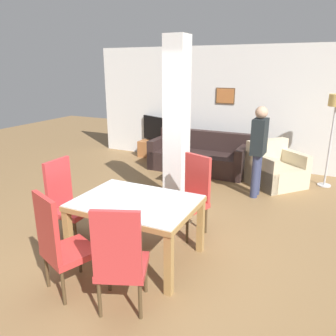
# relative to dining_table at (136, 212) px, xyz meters

# --- Properties ---
(ground_plane) EXTENTS (18.00, 18.00, 0.00)m
(ground_plane) POSITION_rel_dining_table_xyz_m (0.00, 0.00, -0.59)
(ground_plane) COLOR olive
(back_wall) EXTENTS (7.20, 0.09, 2.70)m
(back_wall) POSITION_rel_dining_table_xyz_m (-0.00, 4.48, 0.76)
(back_wall) COLOR silver
(back_wall) RESTS_ON ground_plane
(divider_pillar) EXTENTS (0.32, 0.36, 2.70)m
(divider_pillar) POSITION_rel_dining_table_xyz_m (-0.19, 1.59, 0.76)
(divider_pillar) COLOR silver
(divider_pillar) RESTS_ON ground_plane
(dining_table) EXTENTS (1.40, 1.02, 0.75)m
(dining_table) POSITION_rel_dining_table_xyz_m (0.00, 0.00, 0.00)
(dining_table) COLOR #9F7944
(dining_table) RESTS_ON ground_plane
(dining_chair_far_right) EXTENTS (0.59, 0.59, 1.10)m
(dining_chair_far_right) POSITION_rel_dining_table_xyz_m (0.35, 0.91, -0.02)
(dining_chair_far_right) COLOR #C43733
(dining_chair_far_right) RESTS_ON ground_plane
(dining_chair_near_left) EXTENTS (0.60, 0.60, 1.10)m
(dining_chair_near_left) POSITION_rel_dining_table_xyz_m (-0.35, -0.89, -0.02)
(dining_chair_near_left) COLOR red
(dining_chair_near_left) RESTS_ON ground_plane
(dining_chair_near_right) EXTENTS (0.60, 0.60, 1.10)m
(dining_chair_near_right) POSITION_rel_dining_table_xyz_m (0.35, -0.87, -0.02)
(dining_chair_near_right) COLOR #BB3233
(dining_chair_near_right) RESTS_ON ground_plane
(dining_chair_head_left) EXTENTS (0.46, 0.46, 1.10)m
(dining_chair_head_left) POSITION_rel_dining_table_xyz_m (-1.08, 0.00, -0.02)
(dining_chair_head_left) COLOR #C13437
(dining_chair_head_left) RESTS_ON ground_plane
(sofa) EXTENTS (2.13, 0.89, 0.85)m
(sofa) POSITION_rel_dining_table_xyz_m (-0.56, 3.65, -0.30)
(sofa) COLOR #2E201E
(sofa) RESTS_ON ground_plane
(armchair) EXTENTS (1.24, 1.24, 0.86)m
(armchair) POSITION_rel_dining_table_xyz_m (1.13, 3.39, -0.30)
(armchair) COLOR beige
(armchair) RESTS_ON ground_plane
(coffee_table) EXTENTS (0.64, 0.58, 0.43)m
(coffee_table) POSITION_rel_dining_table_xyz_m (-0.46, 2.69, -0.38)
(coffee_table) COLOR #A5663E
(coffee_table) RESTS_ON ground_plane
(bottle) EXTENTS (0.06, 0.06, 0.28)m
(bottle) POSITION_rel_dining_table_xyz_m (-0.56, 2.85, -0.06)
(bottle) COLOR #B2B7BC
(bottle) RESTS_ON coffee_table
(tv_stand) EXTENTS (0.92, 0.40, 0.41)m
(tv_stand) POSITION_rel_dining_table_xyz_m (-1.92, 4.20, -0.39)
(tv_stand) COLOR #AD6838
(tv_stand) RESTS_ON ground_plane
(tv_screen) EXTENTS (0.93, 0.43, 0.63)m
(tv_screen) POSITION_rel_dining_table_xyz_m (-1.92, 4.20, 0.12)
(tv_screen) COLOR black
(tv_screen) RESTS_ON tv_stand
(floor_lamp) EXTENTS (0.28, 0.28, 1.77)m
(floor_lamp) POSITION_rel_dining_table_xyz_m (2.03, 3.76, 0.88)
(floor_lamp) COLOR #B7B7BC
(floor_lamp) RESTS_ON ground_plane
(standing_person) EXTENTS (0.23, 0.39, 1.61)m
(standing_person) POSITION_rel_dining_table_xyz_m (0.90, 2.65, 0.33)
(standing_person) COLOR #333959
(standing_person) RESTS_ON ground_plane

